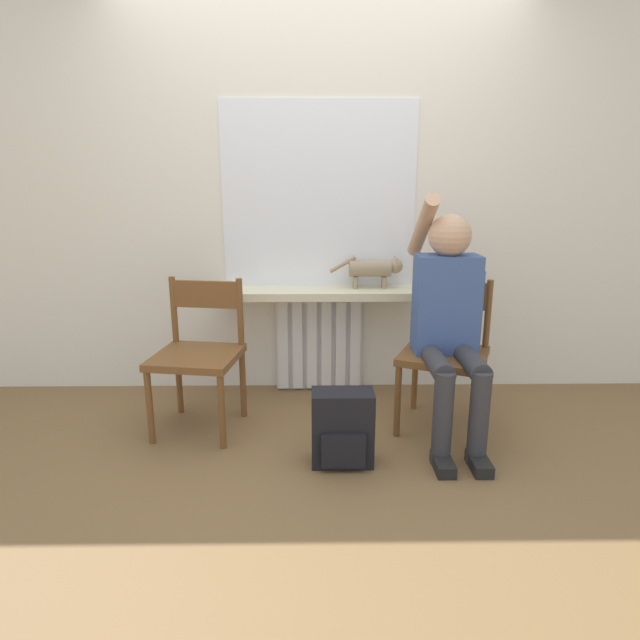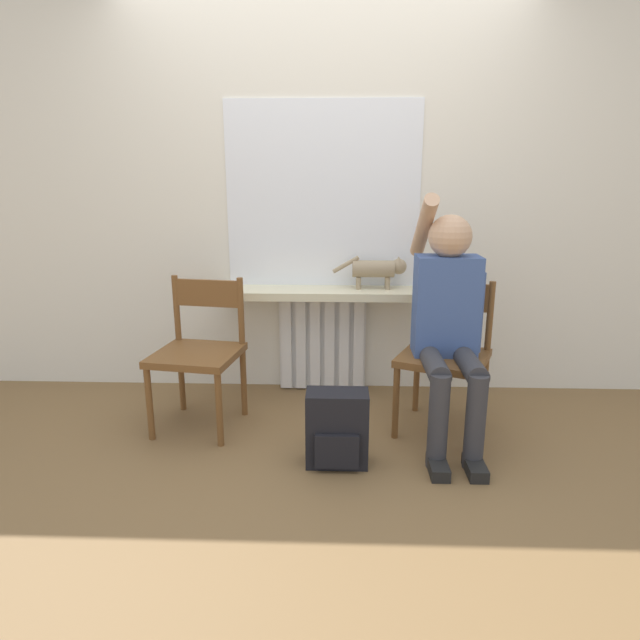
% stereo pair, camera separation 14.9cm
% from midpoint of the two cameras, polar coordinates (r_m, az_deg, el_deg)
% --- Properties ---
extents(ground_plane, '(12.00, 12.00, 0.00)m').
position_cam_midpoint_polar(ground_plane, '(2.67, 1.10, -16.54)').
color(ground_plane, brown).
extents(wall_with_window, '(7.00, 0.06, 2.70)m').
position_cam_midpoint_polar(wall_with_window, '(3.51, 1.58, 14.13)').
color(wall_with_window, white).
rests_on(wall_with_window, ground_plane).
extents(radiator, '(0.58, 0.08, 0.66)m').
position_cam_midpoint_polar(radiator, '(3.60, 1.45, -2.34)').
color(radiator, white).
rests_on(radiator, ground_plane).
extents(windowsill, '(1.28, 0.29, 0.05)m').
position_cam_midpoint_polar(windowsill, '(3.41, 1.47, 2.89)').
color(windowsill, beige).
rests_on(windowsill, radiator).
extents(window_glass, '(1.23, 0.01, 1.16)m').
position_cam_midpoint_polar(window_glass, '(3.48, 1.57, 13.14)').
color(window_glass, white).
rests_on(window_glass, windowsill).
extents(chair_left, '(0.51, 0.51, 0.85)m').
position_cam_midpoint_polar(chair_left, '(3.10, -11.42, -3.18)').
color(chair_left, brown).
rests_on(chair_left, ground_plane).
extents(chair_right, '(0.60, 0.60, 0.85)m').
position_cam_midpoint_polar(chair_right, '(3.08, 14.58, -3.45)').
color(chair_right, brown).
rests_on(chair_right, ground_plane).
extents(person, '(0.36, 0.97, 1.33)m').
position_cam_midpoint_polar(person, '(2.92, 15.00, 0.34)').
color(person, '#333338').
rests_on(person, ground_plane).
extents(cat, '(0.47, 0.11, 0.21)m').
position_cam_midpoint_polar(cat, '(3.43, 7.49, 5.43)').
color(cat, '#9E896B').
rests_on(cat, windowsill).
extents(backpack, '(0.31, 0.20, 0.38)m').
position_cam_midpoint_polar(backpack, '(2.71, 3.44, -11.57)').
color(backpack, black).
rests_on(backpack, ground_plane).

